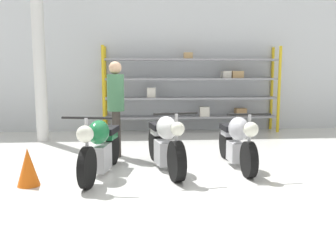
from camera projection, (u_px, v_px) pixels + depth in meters
The scene contains 9 objects.
ground_plane at pixel (170, 172), 6.12m from camera, with size 30.00×30.00×0.00m, color silver.
back_wall at pixel (156, 66), 10.33m from camera, with size 30.00×0.08×3.60m.
shelving_rack at pixel (194, 89), 10.14m from camera, with size 4.76×0.63×2.31m.
support_pillar at pixel (40, 64), 8.62m from camera, with size 0.28×0.28×3.60m.
motorcycle_green at pixel (101, 145), 5.84m from camera, with size 0.73×1.98×1.01m.
motorcycle_white at pixel (165, 142), 6.20m from camera, with size 0.70×2.04×1.03m.
motorcycle_silver at pixel (237, 140), 6.36m from camera, with size 0.69×1.92×0.99m.
person_browsing at pixel (116, 101), 7.12m from camera, with size 0.39×0.39×1.82m.
traffic_cone at pixel (28, 167), 5.32m from camera, with size 0.32×0.32×0.55m.
Camera 1 is at (-0.50, -5.93, 1.61)m, focal length 40.00 mm.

